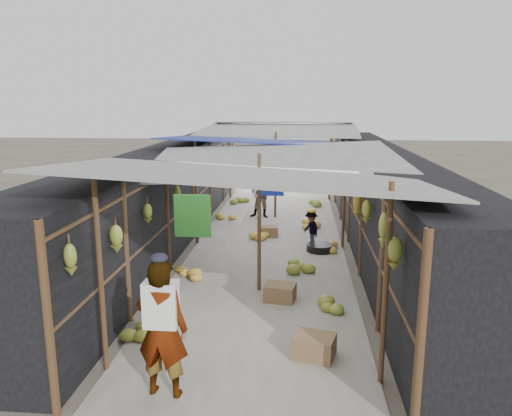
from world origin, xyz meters
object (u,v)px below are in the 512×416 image
(crate_near, at_px, (314,347))
(vendor_seated, at_px, (311,228))
(shopper_blue, at_px, (261,194))
(vendor_elderly, at_px, (162,329))
(black_basin, at_px, (320,248))

(crate_near, height_order, vendor_seated, vendor_seated)
(shopper_blue, xyz_separation_m, vendor_seated, (1.45, -2.85, -0.31))
(shopper_blue, bearing_deg, vendor_elderly, -82.79)
(crate_near, distance_m, shopper_blue, 8.53)
(black_basin, xyz_separation_m, shopper_blue, (-1.66, 3.38, 0.66))
(crate_near, bearing_deg, black_basin, 101.78)
(black_basin, relative_size, vendor_seated, 0.72)
(black_basin, xyz_separation_m, vendor_seated, (-0.20, 0.53, 0.34))
(crate_near, relative_size, black_basin, 0.88)
(shopper_blue, bearing_deg, black_basin, -53.96)
(shopper_blue, distance_m, vendor_seated, 3.22)
(shopper_blue, height_order, vendor_seated, shopper_blue)
(black_basin, distance_m, shopper_blue, 3.82)
(black_basin, xyz_separation_m, vendor_elderly, (-2.11, -6.07, 0.77))
(black_basin, bearing_deg, shopper_blue, 116.10)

